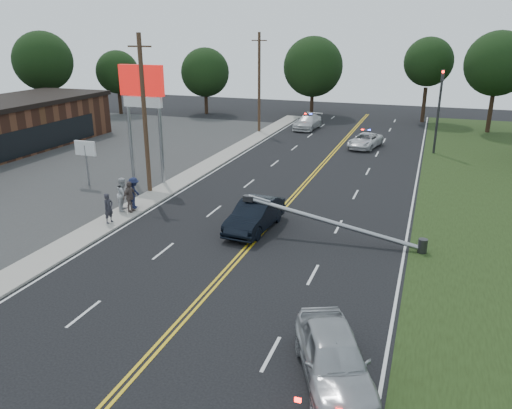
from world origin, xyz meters
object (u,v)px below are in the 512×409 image
at_px(emergency_b, 308,122).
at_px(emergency_a, 365,141).
at_px(traffic_signal, 439,105).
at_px(bystander_a, 109,208).
at_px(bystander_b, 123,194).
at_px(waiting_sedan, 334,357).
at_px(pylon_sign, 142,96).
at_px(small_sign, 86,152).
at_px(utility_pole_far, 259,83).
at_px(fallen_streetlight, 342,225).
at_px(crashed_sedan, 255,215).
at_px(bystander_c, 134,193).
at_px(utility_pole_mid, 144,115).
at_px(bystander_d, 130,197).

bearing_deg(emergency_b, emergency_a, -41.52).
distance_m(traffic_signal, emergency_a, 6.96).
xyz_separation_m(bystander_a, bystander_b, (-0.41, 2.05, 0.14)).
bearing_deg(waiting_sedan, pylon_sign, 111.34).
height_order(pylon_sign, emergency_b, pylon_sign).
bearing_deg(emergency_a, traffic_signal, 9.32).
bearing_deg(small_sign, waiting_sedan, -36.32).
xyz_separation_m(small_sign, utility_pole_far, (4.80, 22.00, 2.75)).
bearing_deg(pylon_sign, small_sign, -150.26).
distance_m(pylon_sign, emergency_b, 24.75).
height_order(small_sign, fallen_streetlight, small_sign).
bearing_deg(crashed_sedan, bystander_c, 179.99).
distance_m(utility_pole_mid, bystander_c, 5.30).
distance_m(fallen_streetlight, utility_pole_mid, 14.58).
bearing_deg(utility_pole_far, utility_pole_mid, -90.00).
relative_size(small_sign, emergency_b, 0.60).
bearing_deg(bystander_d, bystander_c, 14.65).
xyz_separation_m(utility_pole_mid, crashed_sedan, (8.71, -3.83, -4.28)).
height_order(emergency_a, emergency_b, emergency_b).
height_order(fallen_streetlight, utility_pole_far, utility_pole_far).
distance_m(small_sign, utility_pole_far, 22.68).
distance_m(bystander_a, bystander_c, 2.54).
bearing_deg(bystander_b, emergency_a, -43.91).
xyz_separation_m(emergency_a, bystander_c, (-10.55, -21.55, 0.41)).
bearing_deg(fallen_streetlight, crashed_sedan, 177.95).
relative_size(waiting_sedan, emergency_b, 0.92).
relative_size(traffic_signal, fallen_streetlight, 0.75).
distance_m(small_sign, bystander_a, 8.34).
bearing_deg(waiting_sedan, bystander_a, 124.89).
distance_m(bystander_a, bystander_b, 2.10).
bearing_deg(utility_pole_far, fallen_streetlight, -62.76).
height_order(waiting_sedan, emergency_a, waiting_sedan).
distance_m(small_sign, bystander_c, 6.78).
height_order(utility_pole_far, bystander_a, utility_pole_far).
xyz_separation_m(waiting_sedan, bystander_a, (-14.08, 8.75, 0.14)).
bearing_deg(fallen_streetlight, utility_pole_far, 117.24).
height_order(pylon_sign, bystander_b, pylon_sign).
height_order(utility_pole_mid, bystander_d, utility_pole_mid).
height_order(emergency_a, bystander_a, bystander_a).
bearing_deg(small_sign, utility_pole_far, 77.69).
relative_size(emergency_a, bystander_b, 2.38).
xyz_separation_m(utility_pole_far, bystander_a, (0.98, -27.85, -4.13)).
bearing_deg(bystander_c, waiting_sedan, -142.69).
distance_m(utility_pole_far, bystander_a, 28.17).
bearing_deg(emergency_b, small_sign, -105.80).
bearing_deg(fallen_streetlight, utility_pole_mid, 163.36).
bearing_deg(bystander_b, bystander_d, -124.06).
bearing_deg(bystander_a, small_sign, 54.29).
xyz_separation_m(emergency_b, bystander_a, (-3.39, -31.37, 0.20)).
distance_m(pylon_sign, utility_pole_far, 20.06).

